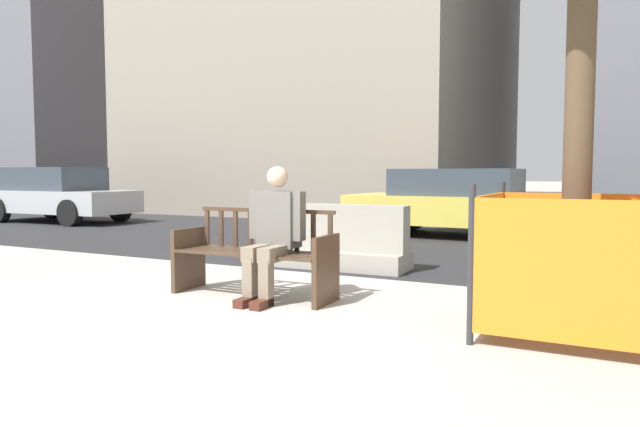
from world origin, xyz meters
TOP-DOWN VIEW (x-y plane):
  - ground_plane at (0.00, 0.00)m, footprint 200.00×200.00m
  - street_asphalt at (0.00, 8.70)m, footprint 120.00×12.00m
  - street_bench at (-0.21, 1.24)m, footprint 1.69×0.54m
  - seated_person at (0.05, 1.18)m, footprint 0.58×0.72m
  - jersey_barrier_centre at (-0.26, 3.21)m, footprint 2.02×0.73m
  - construction_fence at (2.75, 1.20)m, footprint 1.35×1.35m
  - car_sedan_mid at (0.43, 7.66)m, footprint 4.67×2.08m
  - car_sedan_far at (-9.71, 6.50)m, footprint 4.09×1.93m
  - building_far_left at (-21.94, 15.26)m, footprint 11.69×9.26m

SIDE VIEW (x-z plane):
  - ground_plane at x=0.00m, z-range 0.00..0.00m
  - street_asphalt at x=0.00m, z-range 0.00..0.01m
  - jersey_barrier_centre at x=-0.26m, z-range -0.08..0.76m
  - street_bench at x=-0.21m, z-range -0.04..0.84m
  - construction_fence at x=2.75m, z-range 0.00..1.16m
  - car_sedan_mid at x=0.43m, z-range 0.01..1.35m
  - seated_person at x=0.05m, z-range 0.03..1.35m
  - car_sedan_far at x=-9.71m, z-range 0.01..1.41m
  - building_far_left at x=-21.94m, z-range 0.00..18.61m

